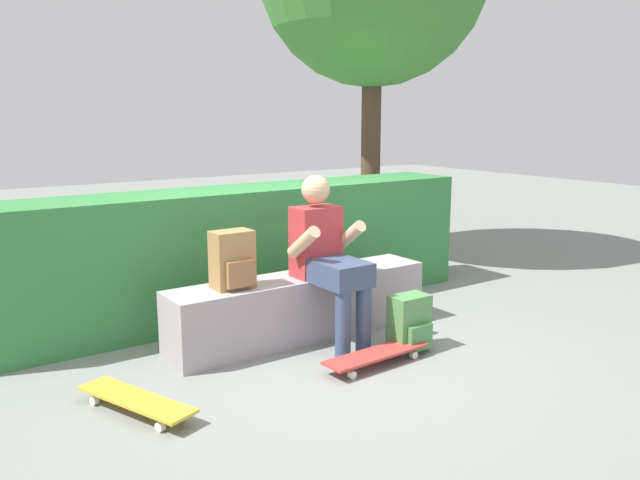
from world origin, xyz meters
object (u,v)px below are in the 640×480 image
object	(u,v)px
person_skater	(327,254)
skateboard_near_person	(377,354)
backpack_on_bench	(233,260)
skateboard_beside_bench	(136,400)
bench_main	(301,306)
backpack_on_ground	(410,324)

from	to	relation	value
person_skater	skateboard_near_person	size ratio (longest dim) A/B	1.51
skateboard_near_person	backpack_on_bench	xyz separation A→B (m)	(-0.67, 0.75, 0.59)
skateboard_near_person	skateboard_beside_bench	bearing A→B (deg)	171.35
skateboard_near_person	backpack_on_bench	world-z (taller)	backpack_on_bench
bench_main	skateboard_near_person	distance (m)	0.78
skateboard_beside_bench	backpack_on_ground	distance (m)	1.96
person_skater	backpack_on_bench	world-z (taller)	person_skater
person_skater	backpack_on_ground	distance (m)	0.77
backpack_on_bench	bench_main	bearing A→B (deg)	0.95
backpack_on_ground	skateboard_near_person	bearing A→B (deg)	-166.66
backpack_on_bench	skateboard_beside_bench	bearing A→B (deg)	-150.20
skateboard_near_person	skateboard_beside_bench	xyz separation A→B (m)	(-1.57, 0.24, 0.00)
skateboard_beside_bench	backpack_on_ground	size ratio (longest dim) A/B	2.05
bench_main	person_skater	bearing A→B (deg)	-66.55
person_skater	skateboard_near_person	world-z (taller)	person_skater
skateboard_beside_bench	backpack_on_bench	world-z (taller)	backpack_on_bench
skateboard_near_person	skateboard_beside_bench	distance (m)	1.58
person_skater	backpack_on_ground	xyz separation A→B (m)	(0.39, -0.46, -0.48)
bench_main	backpack_on_ground	world-z (taller)	bench_main
skateboard_near_person	backpack_on_ground	distance (m)	0.41
backpack_on_ground	skateboard_beside_bench	bearing A→B (deg)	175.66
bench_main	backpack_on_ground	size ratio (longest dim) A/B	5.22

